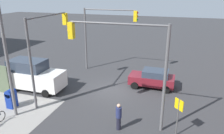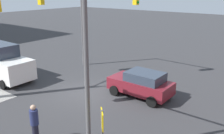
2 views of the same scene
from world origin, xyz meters
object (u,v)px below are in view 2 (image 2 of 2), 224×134
(van_white_delivery, at_px, (1,62))
(pedestrian_crossing, at_px, (35,123))
(sedan_maroon, at_px, (141,84))
(traffic_signal_nw_corner, at_px, (43,34))
(traffic_signal_se_corner, at_px, (102,13))
(traffic_signal_ne_corner, at_px, (3,19))

(van_white_delivery, bearing_deg, pedestrian_crossing, 158.76)
(pedestrian_crossing, bearing_deg, sedan_maroon, 105.13)
(traffic_signal_nw_corner, xyz_separation_m, pedestrian_crossing, (0.15, 0.70, -3.75))
(traffic_signal_se_corner, xyz_separation_m, pedestrian_crossing, (-4.35, 9.70, -3.72))
(traffic_signal_se_corner, relative_size, pedestrian_crossing, 3.69)
(sedan_maroon, distance_m, van_white_delivery, 10.47)
(traffic_signal_nw_corner, bearing_deg, pedestrian_crossing, 78.23)
(traffic_signal_se_corner, xyz_separation_m, sedan_maroon, (-5.42, 2.72, -3.80))
(traffic_signal_nw_corner, bearing_deg, traffic_signal_se_corner, -63.48)
(traffic_signal_nw_corner, height_order, traffic_signal_ne_corner, same)
(sedan_maroon, xyz_separation_m, van_white_delivery, (9.82, 3.58, 0.44))
(traffic_signal_se_corner, height_order, van_white_delivery, traffic_signal_se_corner)
(sedan_maroon, xyz_separation_m, pedestrian_crossing, (1.08, 6.98, 0.08))
(traffic_signal_ne_corner, height_order, pedestrian_crossing, traffic_signal_ne_corner)
(traffic_signal_ne_corner, height_order, sedan_maroon, traffic_signal_ne_corner)
(pedestrian_crossing, bearing_deg, van_white_delivery, -177.35)
(traffic_signal_se_corner, bearing_deg, pedestrian_crossing, 114.13)
(van_white_delivery, distance_m, pedestrian_crossing, 9.39)
(traffic_signal_se_corner, bearing_deg, traffic_signal_nw_corner, 116.52)
(traffic_signal_nw_corner, xyz_separation_m, traffic_signal_ne_corner, (6.65, -2.04, -0.04))
(traffic_signal_se_corner, height_order, pedestrian_crossing, traffic_signal_se_corner)
(van_white_delivery, bearing_deg, sedan_maroon, -159.98)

